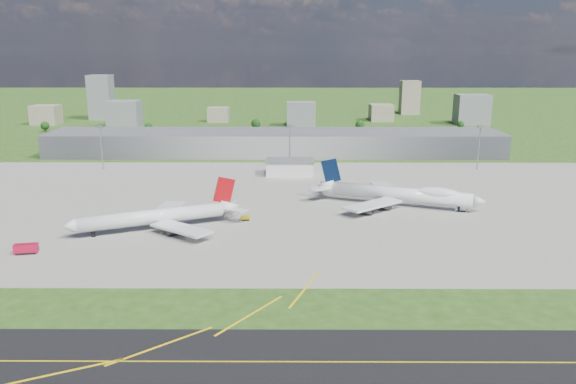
{
  "coord_description": "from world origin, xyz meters",
  "views": [
    {
      "loc": [
        10.67,
        -207.84,
        68.12
      ],
      "look_at": [
        9.46,
        25.24,
        9.0
      ],
      "focal_mm": 35.0,
      "sensor_mm": 36.0,
      "label": 1
    }
  ],
  "objects_px": {
    "fire_truck": "(26,249)",
    "van_white_far": "(461,209)",
    "tug_yellow": "(245,218)",
    "airliner_blue_quad": "(400,194)",
    "airliner_red_twin": "(159,217)",
    "van_white_near": "(366,208)"
  },
  "relations": [
    {
      "from": "van_white_near",
      "to": "van_white_far",
      "type": "height_order",
      "value": "van_white_near"
    },
    {
      "from": "airliner_red_twin",
      "to": "van_white_near",
      "type": "xyz_separation_m",
      "value": [
        84.36,
        25.43,
        -3.71
      ]
    },
    {
      "from": "airliner_blue_quad",
      "to": "fire_truck",
      "type": "height_order",
      "value": "airliner_blue_quad"
    },
    {
      "from": "tug_yellow",
      "to": "van_white_far",
      "type": "distance_m",
      "value": 93.49
    },
    {
      "from": "fire_truck",
      "to": "tug_yellow",
      "type": "xyz_separation_m",
      "value": [
        72.39,
        39.2,
        -0.77
      ]
    },
    {
      "from": "fire_truck",
      "to": "tug_yellow",
      "type": "distance_m",
      "value": 82.32
    },
    {
      "from": "airliner_red_twin",
      "to": "van_white_near",
      "type": "relative_size",
      "value": 11.86
    },
    {
      "from": "airliner_red_twin",
      "to": "van_white_far",
      "type": "height_order",
      "value": "airliner_red_twin"
    },
    {
      "from": "airliner_red_twin",
      "to": "tug_yellow",
      "type": "bearing_deg",
      "value": 175.41
    },
    {
      "from": "airliner_blue_quad",
      "to": "fire_truck",
      "type": "xyz_separation_m",
      "value": [
        -140.15,
        -61.66,
        -3.76
      ]
    },
    {
      "from": "airliner_blue_quad",
      "to": "van_white_near",
      "type": "relative_size",
      "value": 13.27
    },
    {
      "from": "fire_truck",
      "to": "van_white_far",
      "type": "relative_size",
      "value": 1.72
    },
    {
      "from": "van_white_near",
      "to": "van_white_far",
      "type": "relative_size",
      "value": 1.15
    },
    {
      "from": "tug_yellow",
      "to": "airliner_red_twin",
      "type": "bearing_deg",
      "value": -167.91
    },
    {
      "from": "airliner_red_twin",
      "to": "tug_yellow",
      "type": "xyz_separation_m",
      "value": [
        32.79,
        11.35,
        -4.05
      ]
    },
    {
      "from": "fire_truck",
      "to": "van_white_near",
      "type": "distance_m",
      "value": 134.93
    },
    {
      "from": "van_white_far",
      "to": "airliner_blue_quad",
      "type": "bearing_deg",
      "value": 169.15
    },
    {
      "from": "airliner_red_twin",
      "to": "fire_truck",
      "type": "height_order",
      "value": "airliner_red_twin"
    },
    {
      "from": "fire_truck",
      "to": "tug_yellow",
      "type": "height_order",
      "value": "fire_truck"
    },
    {
      "from": "airliner_blue_quad",
      "to": "fire_truck",
      "type": "distance_m",
      "value": 153.16
    },
    {
      "from": "tug_yellow",
      "to": "van_white_near",
      "type": "relative_size",
      "value": 0.73
    },
    {
      "from": "fire_truck",
      "to": "airliner_red_twin",
      "type": "bearing_deg",
      "value": 24.67
    }
  ]
}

